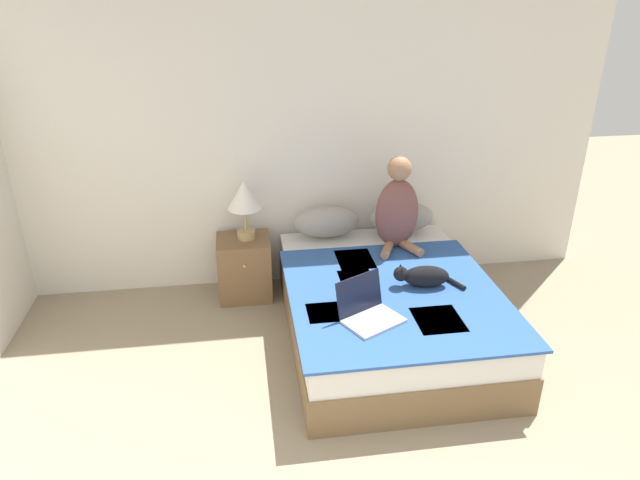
% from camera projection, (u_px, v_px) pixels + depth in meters
% --- Properties ---
extents(wall_back, '(5.36, 0.05, 2.55)m').
position_uv_depth(wall_back, '(287.00, 139.00, 4.66)').
color(wall_back, silver).
rests_on(wall_back, ground_plane).
extents(bed, '(1.48, 1.97, 0.48)m').
position_uv_depth(bed, '(387.00, 309.00, 4.23)').
color(bed, brown).
rests_on(bed, ground_plane).
extents(pillow_near, '(0.55, 0.26, 0.26)m').
position_uv_depth(pillow_near, '(327.00, 222.00, 4.78)').
color(pillow_near, gray).
rests_on(pillow_near, bed).
extents(pillow_far, '(0.55, 0.26, 0.26)m').
position_uv_depth(pillow_far, '(402.00, 217.00, 4.86)').
color(pillow_far, gray).
rests_on(pillow_far, bed).
extents(person_sitting, '(0.36, 0.34, 0.75)m').
position_uv_depth(person_sitting, '(397.00, 209.00, 4.51)').
color(person_sitting, brown).
rests_on(person_sitting, bed).
extents(cat_tabby, '(0.50, 0.21, 0.16)m').
position_uv_depth(cat_tabby, '(423.00, 276.00, 4.02)').
color(cat_tabby, black).
rests_on(cat_tabby, bed).
extents(laptop_open, '(0.46, 0.44, 0.26)m').
position_uv_depth(laptop_open, '(368.00, 311.00, 3.64)').
color(laptop_open, '#B7B7BC').
rests_on(laptop_open, bed).
extents(nightstand, '(0.43, 0.42, 0.52)m').
position_uv_depth(nightstand, '(245.00, 267.00, 4.79)').
color(nightstand, brown).
rests_on(nightstand, ground_plane).
extents(table_lamp, '(0.27, 0.27, 0.49)m').
position_uv_depth(table_lamp, '(244.00, 199.00, 4.55)').
color(table_lamp, tan).
rests_on(table_lamp, nightstand).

